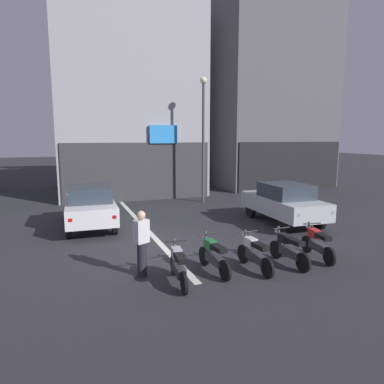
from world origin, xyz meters
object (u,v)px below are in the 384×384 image
object	(u,v)px
motorcycle_black_row_right_mid	(289,249)
car_silver_parked_kerbside	(284,202)
motorcycle_red_row_rightmost	(317,243)
motorcycle_white_row_centre	(254,253)
motorcycle_green_row_left_mid	(214,255)
street_lamp	(203,127)
motorcycle_silver_row_leftmost	(178,265)
car_white_crossing_near	(90,205)
person_by_motorcycles	(142,243)

from	to	relation	value
motorcycle_black_row_right_mid	car_silver_parked_kerbside	bearing A→B (deg)	56.47
motorcycle_red_row_rightmost	motorcycle_white_row_centre	bearing A→B (deg)	-176.54
motorcycle_green_row_left_mid	motorcycle_red_row_rightmost	size ratio (longest dim) A/B	1.00
street_lamp	motorcycle_silver_row_leftmost	size ratio (longest dim) A/B	3.94
street_lamp	motorcycle_green_row_left_mid	size ratio (longest dim) A/B	3.93
motorcycle_green_row_left_mid	motorcycle_red_row_rightmost	bearing A→B (deg)	-1.56
car_silver_parked_kerbside	motorcycle_white_row_centre	world-z (taller)	car_silver_parked_kerbside
street_lamp	motorcycle_green_row_left_mid	xyz separation A→B (m)	(-3.55, -9.37, -3.56)
car_white_crossing_near	motorcycle_green_row_left_mid	bearing A→B (deg)	-65.95
car_white_crossing_near	motorcycle_red_row_rightmost	distance (m)	8.31
motorcycle_white_row_centre	motorcycle_black_row_right_mid	size ratio (longest dim) A/B	1.00
motorcycle_white_row_centre	motorcycle_silver_row_leftmost	bearing A→B (deg)	-176.59
car_silver_parked_kerbside	motorcycle_black_row_right_mid	size ratio (longest dim) A/B	2.50
motorcycle_silver_row_leftmost	motorcycle_white_row_centre	distance (m)	2.14
motorcycle_red_row_rightmost	car_silver_parked_kerbside	bearing A→B (deg)	67.84
motorcycle_green_row_left_mid	motorcycle_red_row_rightmost	distance (m)	3.22
car_silver_parked_kerbside	motorcycle_white_row_centre	xyz separation A→B (m)	(-3.73, -4.02, -0.43)
car_white_crossing_near	motorcycle_green_row_left_mid	size ratio (longest dim) A/B	2.49
car_white_crossing_near	motorcycle_silver_row_leftmost	size ratio (longest dim) A/B	2.49
motorcycle_green_row_left_mid	person_by_motorcycles	bearing A→B (deg)	166.15
street_lamp	motorcycle_red_row_rightmost	distance (m)	10.11
car_silver_parked_kerbside	motorcycle_white_row_centre	size ratio (longest dim) A/B	2.50
motorcycle_black_row_right_mid	person_by_motorcycles	size ratio (longest dim) A/B	1.00
car_white_crossing_near	motorcycle_silver_row_leftmost	world-z (taller)	car_white_crossing_near
motorcycle_red_row_rightmost	motorcycle_silver_row_leftmost	bearing A→B (deg)	-176.57
motorcycle_red_row_rightmost	motorcycle_black_row_right_mid	bearing A→B (deg)	-173.42
car_white_crossing_near	motorcycle_white_row_centre	xyz separation A→B (m)	(3.67, -6.05, -0.43)
motorcycle_white_row_centre	car_white_crossing_near	bearing A→B (deg)	121.27
car_silver_parked_kerbside	person_by_motorcycles	bearing A→B (deg)	-152.90
motorcycle_silver_row_leftmost	motorcycle_black_row_right_mid	size ratio (longest dim) A/B	1.00
street_lamp	motorcycle_red_row_rightmost	world-z (taller)	street_lamp
motorcycle_black_row_right_mid	motorcycle_white_row_centre	bearing A→B (deg)	-179.69
motorcycle_white_row_centre	motorcycle_red_row_rightmost	size ratio (longest dim) A/B	1.01
motorcycle_green_row_left_mid	motorcycle_black_row_right_mid	xyz separation A→B (m)	(2.14, -0.21, 0.00)
car_silver_parked_kerbside	motorcycle_red_row_rightmost	distance (m)	4.22
street_lamp	motorcycle_black_row_right_mid	world-z (taller)	street_lamp
car_white_crossing_near	car_silver_parked_kerbside	bearing A→B (deg)	-15.36
motorcycle_white_row_centre	motorcycle_black_row_right_mid	xyz separation A→B (m)	(1.07, 0.01, 0.00)
street_lamp	car_silver_parked_kerbside	bearing A→B (deg)	-77.38
car_white_crossing_near	motorcycle_green_row_left_mid	distance (m)	6.40
car_white_crossing_near	person_by_motorcycles	bearing A→B (deg)	-81.24
motorcycle_black_row_right_mid	motorcycle_red_row_rightmost	world-z (taller)	same
motorcycle_silver_row_leftmost	motorcycle_green_row_left_mid	world-z (taller)	same
car_silver_parked_kerbside	motorcycle_red_row_rightmost	xyz separation A→B (m)	(-1.58, -3.89, -0.43)
street_lamp	motorcycle_green_row_left_mid	bearing A→B (deg)	-110.78
car_silver_parked_kerbside	motorcycle_black_row_right_mid	world-z (taller)	car_silver_parked_kerbside
car_white_crossing_near	motorcycle_black_row_right_mid	bearing A→B (deg)	-51.86
car_white_crossing_near	car_silver_parked_kerbside	world-z (taller)	same
motorcycle_white_row_centre	motorcycle_black_row_right_mid	bearing A→B (deg)	0.31
motorcycle_silver_row_leftmost	motorcycle_black_row_right_mid	world-z (taller)	same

